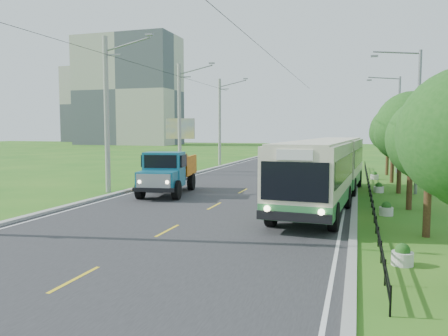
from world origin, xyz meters
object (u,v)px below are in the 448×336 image
at_px(pole_far, 220,121).
at_px(dump_truck, 168,170).
at_px(tree_second, 431,144).
at_px(billboard_left, 180,132).
at_px(streetlight_far, 397,121).
at_px(planter_mid, 379,188).
at_px(planter_near, 386,210).
at_px(bus, 326,166).
at_px(streetlight_mid, 415,116).
at_px(billboard_right, 430,113).
at_px(pole_mid, 180,119).
at_px(tree_fifth, 394,133).
at_px(tree_third, 412,131).
at_px(tree_fourth, 401,137).
at_px(planter_front, 402,256).
at_px(pole_near, 107,114).
at_px(tree_back, 389,135).
at_px(planter_far, 374,176).

bearing_deg(pole_far, dump_truck, -80.30).
bearing_deg(tree_second, billboard_left, 131.52).
relative_size(streetlight_far, planter_mid, 13.54).
bearing_deg(planter_near, bus, 133.34).
height_order(streetlight_mid, streetlight_far, same).
distance_m(billboard_left, billboard_right, 22.21).
distance_m(streetlight_mid, bus, 7.53).
relative_size(pole_mid, planter_mid, 14.93).
bearing_deg(tree_fifth, pole_far, 144.64).
xyz_separation_m(tree_third, billboard_right, (2.44, 11.86, 1.36)).
xyz_separation_m(tree_fourth, billboard_right, (2.44, 5.86, 1.76)).
relative_size(streetlight_mid, planter_near, 13.54).
bearing_deg(planter_front, tree_second, 73.12).
xyz_separation_m(streetlight_mid, planter_front, (-2.04, -16.00, -4.62)).
height_order(tree_fourth, dump_truck, tree_fourth).
bearing_deg(tree_second, pole_far, 120.42).
bearing_deg(tree_second, planter_mid, 96.05).
height_order(pole_near, planter_near, pole_near).
xyz_separation_m(streetlight_far, billboard_right, (1.66, -8.00, 0.44)).
xyz_separation_m(tree_fifth, tree_back, (-0.00, 6.00, -0.20)).
relative_size(tree_second, billboard_left, 1.02).
relative_size(tree_fourth, planter_mid, 8.06).
bearing_deg(planter_front, tree_fourth, 85.55).
bearing_deg(tree_second, tree_fourth, 90.00).
bearing_deg(streetlight_mid, billboard_left, 153.60).
relative_size(tree_fifth, planter_front, 8.66).
bearing_deg(planter_front, streetlight_far, 86.11).
distance_m(tree_second, billboard_right, 18.12).
bearing_deg(billboard_right, pole_near, -151.86).
bearing_deg(pole_far, tree_fifth, -35.36).
distance_m(tree_third, planter_mid, 7.04).
height_order(tree_fifth, planter_front, tree_fifth).
relative_size(streetlight_far, planter_front, 13.54).
bearing_deg(tree_back, tree_fourth, -90.00).
bearing_deg(pole_near, planter_far, 37.63).
bearing_deg(tree_fifth, tree_third, -90.00).
xyz_separation_m(tree_second, planter_far, (-1.26, 19.86, -3.23)).
xyz_separation_m(pole_near, dump_truck, (4.03, 0.44, -3.56)).
height_order(planter_mid, billboard_left, billboard_left).
bearing_deg(tree_third, pole_near, 177.29).
bearing_deg(billboard_left, pole_mid, -67.58).
relative_size(tree_third, dump_truck, 0.89).
relative_size(planter_mid, billboard_right, 0.09).
height_order(planter_far, billboard_right, billboard_right).
bearing_deg(billboard_right, tree_fifth, 176.70).
distance_m(pole_near, pole_far, 24.00).
distance_m(planter_front, billboard_right, 22.88).
height_order(tree_fifth, billboard_left, tree_fifth).
bearing_deg(planter_front, pole_far, 115.72).
bearing_deg(planter_mid, tree_fourth, 6.39).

